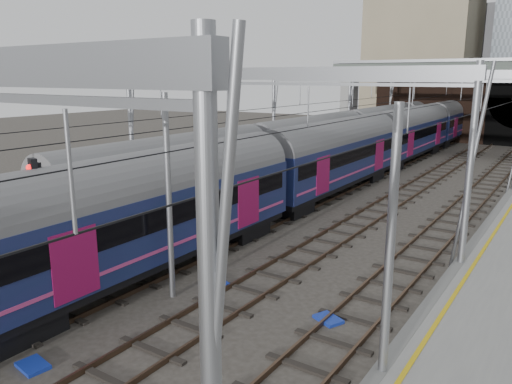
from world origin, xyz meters
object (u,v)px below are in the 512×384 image
Objects in this scene: train_main at (378,143)px; train_second at (351,135)px; relay_cabinet at (27,243)px; signal_near_left at (42,220)px.

train_main is 1.06× the size of train_second.
train_second is 30.09m from relay_cabinet.
relay_cabinet is at bearing -93.44° from train_second.
train_main is at bearing -45.12° from train_second.
train_main is 26.67m from relay_cabinet.
train_main is 5.67m from train_second.
train_main reaches higher than train_second.
relay_cabinet is (-5.59, 2.75, -2.61)m from signal_near_left.
relay_cabinet is (-1.80, -29.98, -1.80)m from train_second.
train_second is at bearing 113.20° from signal_near_left.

